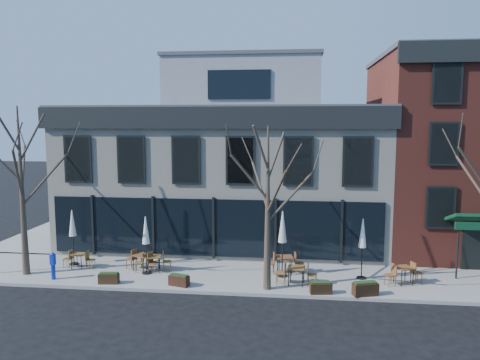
# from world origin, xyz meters

# --- Properties ---
(ground) EXTENTS (120.00, 120.00, 0.00)m
(ground) POSITION_xyz_m (0.00, 0.00, 0.00)
(ground) COLOR black
(ground) RESTS_ON ground
(sidewalk_front) EXTENTS (33.50, 4.70, 0.15)m
(sidewalk_front) POSITION_xyz_m (3.25, -2.15, 0.07)
(sidewalk_front) COLOR gray
(sidewalk_front) RESTS_ON ground
(sidewalk_side) EXTENTS (4.50, 12.00, 0.15)m
(sidewalk_side) POSITION_xyz_m (-11.25, 6.00, 0.07)
(sidewalk_side) COLOR gray
(sidewalk_side) RESTS_ON ground
(corner_building) EXTENTS (18.39, 10.39, 11.10)m
(corner_building) POSITION_xyz_m (0.07, 5.07, 4.72)
(corner_building) COLOR silver
(corner_building) RESTS_ON ground
(red_brick_building) EXTENTS (8.20, 11.78, 11.18)m
(red_brick_building) POSITION_xyz_m (13.00, 4.98, 5.64)
(red_brick_building) COLOR maroon
(red_brick_building) RESTS_ON ground
(tree_corner) EXTENTS (3.93, 3.98, 7.92)m
(tree_corner) POSITION_xyz_m (-8.49, -3.20, 4.25)
(tree_corner) COLOR #382B21
(tree_corner) RESTS_ON sidewalk_front
(tree_mid) EXTENTS (3.50, 3.55, 7.04)m
(tree_mid) POSITION_xyz_m (3.01, -3.90, 3.79)
(tree_mid) COLOR #382B21
(tree_mid) RESTS_ON sidewalk_front
(call_box) EXTENTS (0.25, 0.25, 1.28)m
(call_box) POSITION_xyz_m (-6.83, -3.77, 0.83)
(call_box) COLOR #0E28B9
(call_box) RESTS_ON sidewalk_front
(cafe_set_0) EXTENTS (1.66, 0.70, 0.86)m
(cafe_set_0) POSITION_xyz_m (-6.43, -2.01, 0.59)
(cafe_set_0) COLOR brown
(cafe_set_0) RESTS_ON sidewalk_front
(cafe_set_1) EXTENTS (1.88, 1.09, 0.97)m
(cafe_set_1) POSITION_xyz_m (-3.19, -2.04, 0.65)
(cafe_set_1) COLOR brown
(cafe_set_1) RESTS_ON sidewalk_front
(cafe_set_2) EXTENTS (1.82, 0.85, 0.93)m
(cafe_set_2) POSITION_xyz_m (-2.61, -2.13, 0.63)
(cafe_set_2) COLOR brown
(cafe_set_2) RESTS_ON sidewalk_front
(cafe_set_3) EXTENTS (1.94, 0.87, 1.00)m
(cafe_set_3) POSITION_xyz_m (3.71, -1.68, 0.66)
(cafe_set_3) COLOR brown
(cafe_set_3) RESTS_ON sidewalk_front
(cafe_set_4) EXTENTS (1.90, 0.83, 0.98)m
(cafe_set_4) POSITION_xyz_m (4.26, -3.21, 0.66)
(cafe_set_4) COLOR brown
(cafe_set_4) RESTS_ON sidewalk_front
(cafe_set_5) EXTENTS (1.84, 1.10, 0.95)m
(cafe_set_5) POSITION_xyz_m (9.00, -2.60, 0.64)
(cafe_set_5) COLOR brown
(cafe_set_5) RESTS_ON sidewalk_front
(umbrella_0) EXTENTS (0.45, 0.45, 2.81)m
(umbrella_0) POSITION_xyz_m (-6.95, -1.50, 2.13)
(umbrella_0) COLOR black
(umbrella_0) RESTS_ON sidewalk_front
(umbrella_1) EXTENTS (0.44, 0.44, 2.78)m
(umbrella_1) POSITION_xyz_m (-2.83, -2.49, 2.11)
(umbrella_1) COLOR black
(umbrella_1) RESTS_ON sidewalk_front
(umbrella_3) EXTENTS (0.50, 0.50, 3.10)m
(umbrella_3) POSITION_xyz_m (3.60, -2.14, 2.34)
(umbrella_3) COLOR black
(umbrella_3) RESTS_ON sidewalk_front
(umbrella_4) EXTENTS (0.45, 0.45, 2.81)m
(umbrella_4) POSITION_xyz_m (7.25, -2.05, 2.13)
(umbrella_4) COLOR black
(umbrella_4) RESTS_ON sidewalk_front
(planter_0) EXTENTS (0.92, 0.43, 0.50)m
(planter_0) POSITION_xyz_m (-4.08, -4.02, 0.40)
(planter_0) COLOR #302010
(planter_0) RESTS_ON sidewalk_front
(planter_1) EXTENTS (0.97, 0.61, 0.51)m
(planter_1) POSITION_xyz_m (-0.89, -3.95, 0.40)
(planter_1) COLOR black
(planter_1) RESTS_ON sidewalk_front
(planter_2) EXTENTS (0.96, 0.49, 0.51)m
(planter_2) POSITION_xyz_m (5.28, -4.20, 0.40)
(planter_2) COLOR black
(planter_2) RESTS_ON sidewalk_front
(planter_3) EXTENTS (1.12, 0.71, 0.58)m
(planter_3) POSITION_xyz_m (7.11, -4.20, 0.44)
(planter_3) COLOR #301E10
(planter_3) RESTS_ON sidewalk_front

